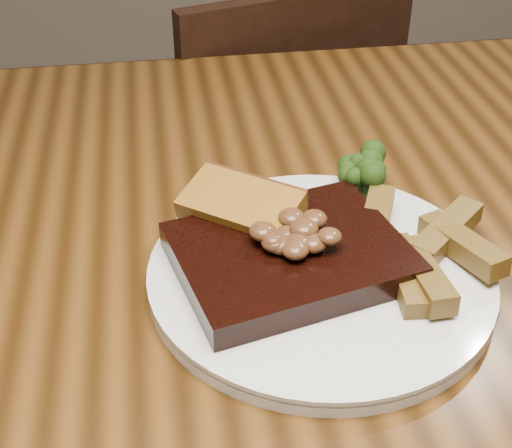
{
  "coord_description": "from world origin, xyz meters",
  "views": [
    {
      "loc": [
        -0.08,
        -0.49,
        1.14
      ],
      "look_at": [
        -0.0,
        0.0,
        0.78
      ],
      "focal_mm": 50.0,
      "sensor_mm": 36.0,
      "label": 1
    }
  ],
  "objects_px": {
    "steak": "(290,257)",
    "potato_wedges": "(409,251)",
    "chair_far": "(265,175)",
    "plate": "(320,276)",
    "garlic_bread": "(241,224)",
    "dining_table": "(259,329)"
  },
  "relations": [
    {
      "from": "steak",
      "to": "potato_wedges",
      "type": "height_order",
      "value": "steak"
    },
    {
      "from": "chair_far",
      "to": "plate",
      "type": "distance_m",
      "value": 0.74
    },
    {
      "from": "chair_far",
      "to": "steak",
      "type": "relative_size",
      "value": 4.43
    },
    {
      "from": "garlic_bread",
      "to": "potato_wedges",
      "type": "height_order",
      "value": "potato_wedges"
    },
    {
      "from": "dining_table",
      "to": "steak",
      "type": "bearing_deg",
      "value": -64.46
    },
    {
      "from": "garlic_bread",
      "to": "potato_wedges",
      "type": "distance_m",
      "value": 0.15
    },
    {
      "from": "garlic_bread",
      "to": "potato_wedges",
      "type": "bearing_deg",
      "value": 13.19
    },
    {
      "from": "plate",
      "to": "garlic_bread",
      "type": "distance_m",
      "value": 0.09
    },
    {
      "from": "chair_far",
      "to": "potato_wedges",
      "type": "bearing_deg",
      "value": 74.21
    },
    {
      "from": "dining_table",
      "to": "steak",
      "type": "xyz_separation_m",
      "value": [
        0.02,
        -0.04,
        0.12
      ]
    },
    {
      "from": "dining_table",
      "to": "plate",
      "type": "height_order",
      "value": "plate"
    },
    {
      "from": "plate",
      "to": "chair_far",
      "type": "bearing_deg",
      "value": 84.54
    },
    {
      "from": "potato_wedges",
      "to": "chair_far",
      "type": "bearing_deg",
      "value": 91.1
    },
    {
      "from": "garlic_bread",
      "to": "chair_far",
      "type": "bearing_deg",
      "value": 115.7
    },
    {
      "from": "dining_table",
      "to": "garlic_bread",
      "type": "height_order",
      "value": "garlic_bread"
    },
    {
      "from": "plate",
      "to": "potato_wedges",
      "type": "bearing_deg",
      "value": -0.19
    },
    {
      "from": "dining_table",
      "to": "potato_wedges",
      "type": "xyz_separation_m",
      "value": [
        0.12,
        -0.04,
        0.12
      ]
    },
    {
      "from": "dining_table",
      "to": "steak",
      "type": "height_order",
      "value": "steak"
    },
    {
      "from": "plate",
      "to": "garlic_bread",
      "type": "height_order",
      "value": "garlic_bread"
    },
    {
      "from": "chair_far",
      "to": "garlic_bread",
      "type": "xyz_separation_m",
      "value": [
        -0.12,
        -0.6,
        0.33
      ]
    },
    {
      "from": "dining_table",
      "to": "plate",
      "type": "distance_m",
      "value": 0.12
    },
    {
      "from": "dining_table",
      "to": "steak",
      "type": "relative_size",
      "value": 8.73
    }
  ]
}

